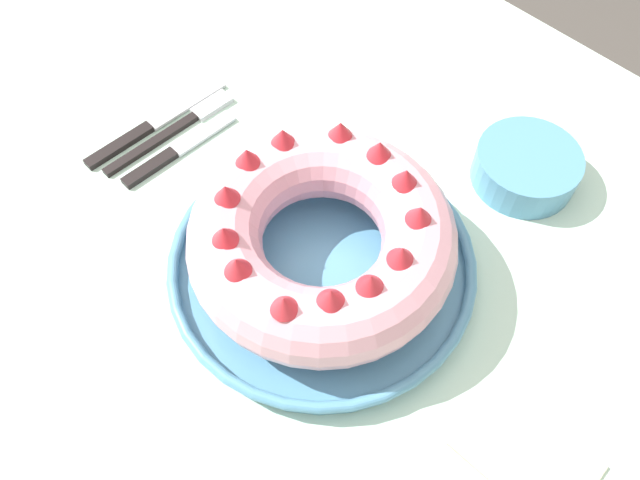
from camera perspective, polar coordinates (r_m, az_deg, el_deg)
ground_plane at (r=1.37m, az=0.28°, el=-18.33°), size 8.00×8.00×0.00m
dining_table at (r=0.76m, az=0.47°, el=-6.13°), size 1.50×1.05×0.72m
serving_dish at (r=0.68m, az=0.00°, el=-2.42°), size 0.33×0.33×0.03m
bundt_cake at (r=0.63m, az=-0.00°, el=0.07°), size 0.28×0.28×0.10m
fork at (r=0.83m, az=-12.78°, el=10.08°), size 0.02×0.19×0.01m
serving_knife at (r=0.84m, az=-15.44°, el=9.87°), size 0.02×0.21×0.01m
cake_knife at (r=0.80m, az=-13.33°, el=7.72°), size 0.02×0.17×0.01m
side_bowl at (r=0.78m, az=18.31°, el=6.34°), size 0.12×0.12×0.04m
napkin at (r=0.64m, az=18.39°, el=-18.10°), size 0.13×0.09×0.00m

